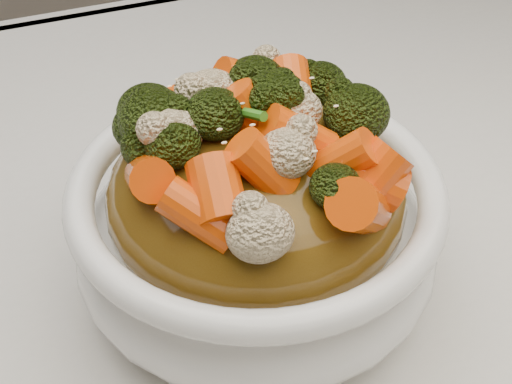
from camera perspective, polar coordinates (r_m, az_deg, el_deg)
name	(u,v)px	position (r m, az deg, el deg)	size (l,w,h in m)	color
tablecloth	(300,284)	(0.54, 3.19, -6.69)	(1.20, 0.80, 0.04)	silver
bowl	(256,233)	(0.48, 0.00, -3.02)	(0.22, 0.22, 0.09)	white
sauce_base	(256,196)	(0.46, 0.00, -0.29)	(0.18, 0.18, 0.10)	#593C0F
carrots	(256,106)	(0.42, 0.00, 6.29)	(0.18, 0.18, 0.05)	#E24A07
broccoli	(256,107)	(0.42, 0.00, 6.18)	(0.18, 0.18, 0.05)	black
cauliflower	(256,110)	(0.42, 0.00, 5.95)	(0.18, 0.18, 0.04)	beige
scallions	(256,104)	(0.42, 0.00, 6.41)	(0.13, 0.13, 0.02)	#2F791B
sesame_seeds	(256,104)	(0.42, 0.00, 6.41)	(0.16, 0.16, 0.01)	beige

